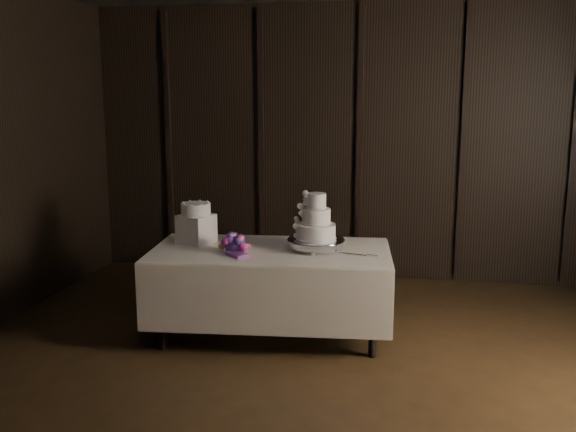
{
  "coord_description": "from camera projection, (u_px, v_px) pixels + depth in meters",
  "views": [
    {
      "loc": [
        0.57,
        -3.56,
        2.07
      ],
      "look_at": [
        -0.42,
        1.53,
        1.05
      ],
      "focal_mm": 40.0,
      "sensor_mm": 36.0,
      "label": 1
    }
  ],
  "objects": [
    {
      "name": "cake_knife",
      "position": [
        350.0,
        254.0,
        5.19
      ],
      "size": [
        0.37,
        0.11,
        0.01
      ],
      "primitive_type": "cube",
      "rotation": [
        0.0,
        0.0,
        -0.24
      ],
      "color": "silver",
      "rests_on": "display_table"
    },
    {
      "name": "cake_stand",
      "position": [
        316.0,
        244.0,
        5.34
      ],
      "size": [
        0.56,
        0.56,
        0.09
      ],
      "primitive_type": "cylinder",
      "rotation": [
        0.0,
        0.0,
        0.18
      ],
      "color": "silver",
      "rests_on": "display_table"
    },
    {
      "name": "box_pedestal",
      "position": [
        196.0,
        229.0,
        5.56
      ],
      "size": [
        0.34,
        0.34,
        0.25
      ],
      "primitive_type": "cube",
      "rotation": [
        0.0,
        0.0,
        -0.36
      ],
      "color": "white",
      "rests_on": "display_table"
    },
    {
      "name": "room",
      "position": [
        309.0,
        192.0,
        3.64
      ],
      "size": [
        6.08,
        7.08,
        3.08
      ],
      "color": "black",
      "rests_on": "ground"
    },
    {
      "name": "display_table",
      "position": [
        271.0,
        289.0,
        5.43
      ],
      "size": [
        2.08,
        1.23,
        0.76
      ],
      "rotation": [
        0.0,
        0.0,
        0.1
      ],
      "color": "beige",
      "rests_on": "ground"
    },
    {
      "name": "bouquet",
      "position": [
        235.0,
        244.0,
        5.24
      ],
      "size": [
        0.51,
        0.51,
        0.2
      ],
      "primitive_type": null,
      "rotation": [
        0.0,
        0.0,
        -0.75
      ],
      "color": "#C14E71",
      "rests_on": "display_table"
    },
    {
      "name": "small_cake",
      "position": [
        196.0,
        209.0,
        5.53
      ],
      "size": [
        0.3,
        0.3,
        0.1
      ],
      "primitive_type": "cylinder",
      "rotation": [
        0.0,
        0.0,
        0.17
      ],
      "color": "white",
      "rests_on": "box_pedestal"
    },
    {
      "name": "wedding_cake",
      "position": [
        313.0,
        221.0,
        5.29
      ],
      "size": [
        0.36,
        0.32,
        0.39
      ],
      "rotation": [
        0.0,
        0.0,
        0.02
      ],
      "color": "white",
      "rests_on": "cake_stand"
    }
  ]
}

